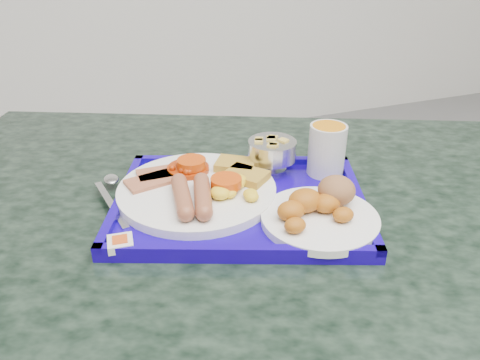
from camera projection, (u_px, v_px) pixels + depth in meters
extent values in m
cylinder|color=slate|center=(235.00, 355.00, 1.02)|extent=(0.11, 0.11, 0.71)
cube|color=black|center=(234.00, 209.00, 0.84)|extent=(1.48, 1.27, 0.04)
cube|color=#16039B|center=(240.00, 204.00, 0.80)|extent=(0.50, 0.44, 0.01)
cube|color=#16039B|center=(241.00, 160.00, 0.93)|extent=(0.40, 0.17, 0.01)
cube|color=#16039B|center=(239.00, 250.00, 0.67)|extent=(0.40, 0.17, 0.01)
cube|color=#16039B|center=(359.00, 199.00, 0.80)|extent=(0.13, 0.29, 0.01)
cube|color=#16039B|center=(122.00, 197.00, 0.80)|extent=(0.13, 0.29, 0.01)
cylinder|color=white|center=(197.00, 191.00, 0.81)|extent=(0.28, 0.28, 0.02)
cube|color=#BA694A|center=(164.00, 173.00, 0.85)|extent=(0.09, 0.05, 0.01)
cube|color=#BA694A|center=(153.00, 180.00, 0.82)|extent=(0.10, 0.07, 0.01)
cylinder|color=#A63106|center=(188.00, 169.00, 0.86)|extent=(0.08, 0.08, 0.01)
sphere|color=#A63106|center=(179.00, 165.00, 0.86)|extent=(0.01, 0.01, 0.01)
sphere|color=#A63106|center=(182.00, 162.00, 0.87)|extent=(0.01, 0.01, 0.01)
sphere|color=#A63106|center=(188.00, 164.00, 0.86)|extent=(0.01, 0.01, 0.01)
sphere|color=#A63106|center=(183.00, 161.00, 0.87)|extent=(0.01, 0.01, 0.01)
sphere|color=#A63106|center=(172.00, 168.00, 0.85)|extent=(0.01, 0.01, 0.01)
sphere|color=#A63106|center=(183.00, 159.00, 0.88)|extent=(0.01, 0.01, 0.01)
sphere|color=#A63106|center=(187.00, 172.00, 0.83)|extent=(0.01, 0.01, 0.01)
sphere|color=#A63106|center=(182.00, 170.00, 0.84)|extent=(0.01, 0.01, 0.01)
sphere|color=#A63106|center=(180.00, 164.00, 0.86)|extent=(0.01, 0.01, 0.01)
sphere|color=#A63106|center=(189.00, 172.00, 0.83)|extent=(0.01, 0.01, 0.01)
sphere|color=#A63106|center=(190.00, 163.00, 0.87)|extent=(0.01, 0.01, 0.01)
sphere|color=#A63106|center=(188.00, 161.00, 0.87)|extent=(0.01, 0.01, 0.01)
sphere|color=#A63106|center=(189.00, 162.00, 0.87)|extent=(0.01, 0.01, 0.01)
sphere|color=#A63106|center=(181.00, 159.00, 0.88)|extent=(0.01, 0.01, 0.01)
sphere|color=#A63106|center=(189.00, 158.00, 0.88)|extent=(0.01, 0.01, 0.01)
sphere|color=#A63106|center=(199.00, 160.00, 0.88)|extent=(0.01, 0.01, 0.01)
cube|color=gold|center=(236.00, 165.00, 0.87)|extent=(0.09, 0.08, 0.01)
cube|color=gold|center=(246.00, 176.00, 0.83)|extent=(0.09, 0.09, 0.01)
cylinder|color=brown|center=(182.00, 196.00, 0.76)|extent=(0.04, 0.11, 0.03)
cylinder|color=brown|center=(203.00, 196.00, 0.76)|extent=(0.05, 0.11, 0.03)
ellipsoid|color=yellow|center=(229.00, 180.00, 0.81)|extent=(0.04, 0.04, 0.02)
ellipsoid|color=yellow|center=(252.00, 197.00, 0.77)|extent=(0.02, 0.02, 0.02)
ellipsoid|color=yellow|center=(238.00, 184.00, 0.80)|extent=(0.03, 0.03, 0.02)
ellipsoid|color=yellow|center=(238.00, 180.00, 0.81)|extent=(0.03, 0.03, 0.02)
ellipsoid|color=yellow|center=(229.00, 193.00, 0.78)|extent=(0.02, 0.02, 0.02)
ellipsoid|color=yellow|center=(250.00, 194.00, 0.77)|extent=(0.03, 0.03, 0.02)
ellipsoid|color=yellow|center=(238.00, 182.00, 0.81)|extent=(0.02, 0.02, 0.01)
ellipsoid|color=yellow|center=(220.00, 193.00, 0.77)|extent=(0.03, 0.03, 0.02)
cylinder|color=#AD3004|center=(192.00, 163.00, 0.85)|extent=(0.05, 0.05, 0.02)
cylinder|color=#AD3004|center=(226.00, 182.00, 0.79)|extent=(0.05, 0.05, 0.02)
cylinder|color=white|center=(320.00, 219.00, 0.74)|extent=(0.19, 0.19, 0.01)
ellipsoid|color=#A65913|center=(343.00, 215.00, 0.72)|extent=(0.03, 0.03, 0.02)
ellipsoid|color=#A65913|center=(327.00, 203.00, 0.74)|extent=(0.04, 0.04, 0.03)
ellipsoid|color=#A65913|center=(305.00, 200.00, 0.74)|extent=(0.05, 0.05, 0.04)
ellipsoid|color=#A65913|center=(291.00, 211.00, 0.72)|extent=(0.04, 0.04, 0.03)
ellipsoid|color=#A65913|center=(295.00, 225.00, 0.69)|extent=(0.03, 0.03, 0.02)
ellipsoid|color=brown|center=(336.00, 190.00, 0.76)|extent=(0.06, 0.06, 0.05)
cylinder|color=silver|center=(271.00, 169.00, 0.90)|extent=(0.06, 0.06, 0.01)
cylinder|color=silver|center=(272.00, 163.00, 0.89)|extent=(0.02, 0.02, 0.02)
cylinder|color=silver|center=(272.00, 150.00, 0.88)|extent=(0.09, 0.09, 0.04)
cube|color=#DBBC53|center=(259.00, 142.00, 0.88)|extent=(0.02, 0.02, 0.01)
cube|color=#DBBC53|center=(272.00, 148.00, 0.86)|extent=(0.02, 0.02, 0.01)
cube|color=#DBBC53|center=(274.00, 147.00, 0.86)|extent=(0.02, 0.02, 0.01)
cube|color=#DBBC53|center=(273.00, 139.00, 0.89)|extent=(0.02, 0.02, 0.01)
cube|color=#DBBC53|center=(271.00, 140.00, 0.89)|extent=(0.02, 0.02, 0.01)
cube|color=#DBBC53|center=(259.00, 143.00, 0.87)|extent=(0.02, 0.02, 0.01)
cube|color=#DBBC53|center=(283.00, 143.00, 0.88)|extent=(0.02, 0.02, 0.01)
cube|color=#DBBC53|center=(271.00, 141.00, 0.88)|extent=(0.02, 0.02, 0.01)
cylinder|color=silver|center=(327.00, 150.00, 0.87)|extent=(0.07, 0.07, 0.10)
cylinder|color=orange|center=(329.00, 128.00, 0.85)|extent=(0.06, 0.06, 0.01)
cube|color=silver|center=(125.00, 200.00, 0.80)|extent=(0.03, 0.12, 0.00)
ellipsoid|color=silver|center=(111.00, 179.00, 0.86)|extent=(0.03, 0.04, 0.01)
cube|color=silver|center=(111.00, 204.00, 0.79)|extent=(0.04, 0.17, 0.00)
cube|color=white|center=(120.00, 243.00, 0.68)|extent=(0.04, 0.04, 0.01)
cube|color=#D74C17|center=(120.00, 239.00, 0.68)|extent=(0.02, 0.02, 0.00)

